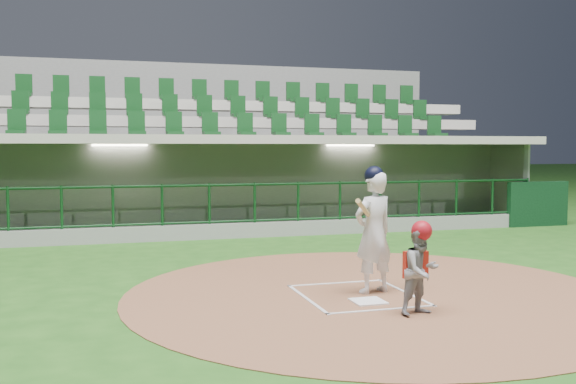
% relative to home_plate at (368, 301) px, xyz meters
% --- Properties ---
extents(ground, '(120.00, 120.00, 0.00)m').
position_rel_home_plate_xyz_m(ground, '(0.00, 0.70, -0.02)').
color(ground, '#1E4C15').
rests_on(ground, ground).
extents(dirt_circle, '(7.20, 7.20, 0.01)m').
position_rel_home_plate_xyz_m(dirt_circle, '(0.30, 0.50, -0.02)').
color(dirt_circle, brown).
rests_on(dirt_circle, ground).
extents(home_plate, '(0.43, 0.43, 0.02)m').
position_rel_home_plate_xyz_m(home_plate, '(0.00, 0.00, 0.00)').
color(home_plate, white).
rests_on(home_plate, dirt_circle).
extents(batter_box_chalk, '(1.55, 1.80, 0.01)m').
position_rel_home_plate_xyz_m(batter_box_chalk, '(0.00, 0.40, -0.00)').
color(batter_box_chalk, silver).
rests_on(batter_box_chalk, ground).
extents(dugout_structure, '(16.40, 3.70, 3.00)m').
position_rel_home_plate_xyz_m(dugout_structure, '(-0.10, 8.53, 0.94)').
color(dugout_structure, gray).
rests_on(dugout_structure, ground).
extents(seating_deck, '(17.00, 6.72, 5.15)m').
position_rel_home_plate_xyz_m(seating_deck, '(0.00, 11.61, 1.40)').
color(seating_deck, gray).
rests_on(seating_deck, ground).
extents(batter, '(0.91, 0.93, 1.84)m').
position_rel_home_plate_xyz_m(batter, '(0.30, 0.51, 0.91)').
color(batter, white).
rests_on(batter, dirt_circle).
extents(catcher, '(0.63, 0.55, 1.19)m').
position_rel_home_plate_xyz_m(catcher, '(0.37, -0.78, 0.58)').
color(catcher, gray).
rests_on(catcher, dirt_circle).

